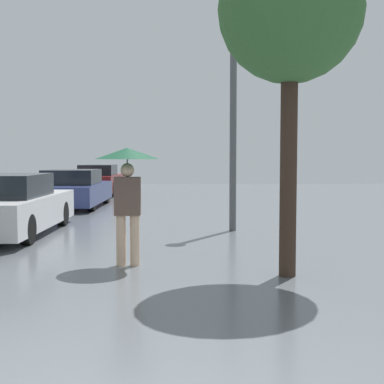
{
  "coord_description": "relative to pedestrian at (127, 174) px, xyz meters",
  "views": [
    {
      "loc": [
        0.54,
        -2.46,
        1.64
      ],
      "look_at": [
        0.6,
        5.53,
        1.12
      ],
      "focal_mm": 50.0,
      "sensor_mm": 36.0,
      "label": 1
    }
  ],
  "objects": [
    {
      "name": "street_lamp",
      "position": [
        1.9,
        3.83,
        1.71
      ],
      "size": [
        0.38,
        0.38,
        4.85
      ],
      "color": "#515456",
      "rests_on": "ground_plane"
    },
    {
      "name": "parked_car_second",
      "position": [
        -2.89,
        3.27,
        -0.8
      ],
      "size": [
        1.78,
        4.5,
        1.28
      ],
      "color": "silver",
      "rests_on": "ground_plane"
    },
    {
      "name": "tree",
      "position": [
        2.28,
        -0.72,
        2.17
      ],
      "size": [
        1.95,
        1.95,
        4.58
      ],
      "color": "#38281E",
      "rests_on": "ground_plane"
    },
    {
      "name": "parked_car_third",
      "position": [
        -2.83,
        9.44,
        -0.82
      ],
      "size": [
        1.86,
        4.48,
        1.23
      ],
      "color": "navy",
      "rests_on": "ground_plane"
    },
    {
      "name": "pedestrian",
      "position": [
        0.0,
        0.0,
        0.0
      ],
      "size": [
        0.97,
        0.97,
        1.78
      ],
      "color": "beige",
      "rests_on": "ground_plane"
    },
    {
      "name": "parked_car_farthest",
      "position": [
        -2.94,
        15.08,
        -0.78
      ],
      "size": [
        1.66,
        4.36,
        1.31
      ],
      "color": "maroon",
      "rests_on": "ground_plane"
    }
  ]
}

